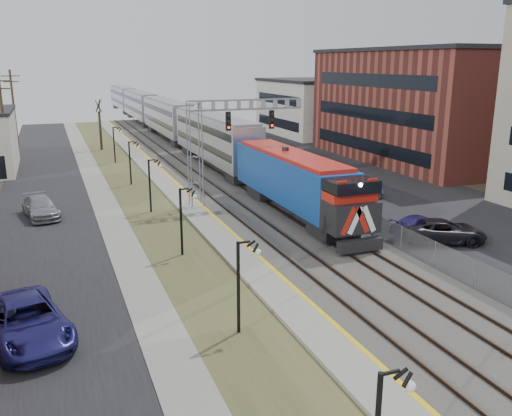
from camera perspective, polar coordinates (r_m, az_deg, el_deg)
street_west at (r=47.46m, az=-21.44°, el=0.83°), size 7.00×120.00×0.04m
sidewalk at (r=47.58m, az=-16.04°, el=1.36°), size 2.00×120.00×0.08m
grass_median at (r=47.90m, az=-12.47°, el=1.67°), size 4.00×120.00×0.06m
platform at (r=48.38m, az=-8.97°, el=2.09°), size 2.00×120.00×0.24m
ballast_bed at (r=49.62m, az=-3.31°, el=2.55°), size 8.00×120.00×0.20m
parking_lot at (r=54.38m, az=8.84°, el=3.42°), size 16.00×120.00×0.04m
platform_edge at (r=48.54m, az=-7.96°, el=2.32°), size 0.24×120.00×0.01m
track_near at (r=49.03m, az=-5.55°, el=2.56°), size 1.58×120.00×0.15m
track_far at (r=50.04m, az=-1.68°, el=2.88°), size 1.58×120.00×0.15m
train at (r=83.19m, az=-9.79°, el=9.41°), size 3.00×108.65×5.33m
signal_gantry at (r=41.26m, az=-4.16°, el=7.72°), size 9.00×1.07×8.15m
lampposts at (r=31.48m, az=-8.00°, el=-1.39°), size 0.14×62.14×4.00m
fence at (r=50.87m, az=1.20°, el=3.69°), size 0.04×120.00×1.60m
buildings_east at (r=58.84m, az=23.12°, el=9.47°), size 16.00×76.00×15.00m
bare_trees at (r=50.82m, az=-23.05°, el=4.65°), size 12.30×42.30×5.95m
car_lot_c at (r=35.47m, az=19.11°, el=-2.37°), size 5.67×4.26×1.43m
car_lot_d at (r=36.61m, az=16.80°, el=-1.78°), size 4.69×2.90×1.27m
car_lot_e at (r=44.78m, az=10.61°, el=1.81°), size 4.58×2.03×1.53m
car_street_a at (r=23.92m, az=-22.93°, el=-10.97°), size 4.07×6.42×1.65m
car_street_b at (r=41.94m, az=-21.72°, el=0.02°), size 2.90×5.25×1.44m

